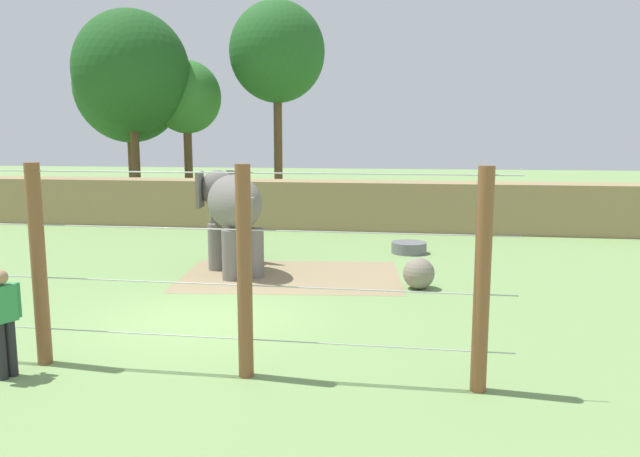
{
  "coord_description": "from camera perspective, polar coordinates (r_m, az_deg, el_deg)",
  "views": [
    {
      "loc": [
        4.22,
        -11.14,
        3.61
      ],
      "look_at": [
        1.95,
        3.26,
        1.4
      ],
      "focal_mm": 33.7,
      "sensor_mm": 36.0,
      "label": 1
    }
  ],
  "objects": [
    {
      "name": "tree_far_left",
      "position": [
        32.07,
        -4.09,
        16.31
      ],
      "size": [
        4.89,
        4.89,
        10.53
      ],
      "color": "brown",
      "rests_on": "ground"
    },
    {
      "name": "dirt_patch",
      "position": [
        15.89,
        -2.78,
        -4.51
      ],
      "size": [
        6.11,
        4.47,
        0.01
      ],
      "primitive_type": "cube",
      "rotation": [
        0.0,
        0.0,
        0.11
      ],
      "color": "#937F5B",
      "rests_on": "ground"
    },
    {
      "name": "elephant",
      "position": [
        16.3,
        -8.44,
        2.11
      ],
      "size": [
        2.74,
        3.25,
        2.7
      ],
      "color": "slate",
      "rests_on": "ground"
    },
    {
      "name": "tree_right_of_centre",
      "position": [
        32.51,
        -17.46,
        14.03
      ],
      "size": [
        5.74,
        5.74,
        9.93
      ],
      "color": "brown",
      "rests_on": "ground"
    },
    {
      "name": "zookeeper",
      "position": [
        10.25,
        -27.84,
        -7.58
      ],
      "size": [
        0.35,
        0.58,
        1.67
      ],
      "color": "#232328",
      "rests_on": "ground"
    },
    {
      "name": "tree_left_of_centre",
      "position": [
        33.27,
        -12.57,
        12.01
      ],
      "size": [
        3.66,
        3.66,
        7.67
      ],
      "color": "brown",
      "rests_on": "ground"
    },
    {
      "name": "embankment_wall",
      "position": [
        24.22,
        -1.13,
        2.31
      ],
      "size": [
        36.0,
        1.8,
        1.9
      ],
      "primitive_type": "cube",
      "color": "#997F56",
      "rests_on": "ground"
    },
    {
      "name": "enrichment_ball",
      "position": [
        14.66,
        9.37,
        -4.22
      ],
      "size": [
        0.76,
        0.76,
        0.76
      ],
      "primitive_type": "sphere",
      "color": "gray",
      "rests_on": "ground"
    },
    {
      "name": "ground_plane",
      "position": [
        12.45,
        -11.41,
        -8.41
      ],
      "size": [
        120.0,
        120.0,
        0.0
      ],
      "primitive_type": "plane",
      "color": "#759956"
    },
    {
      "name": "water_tub",
      "position": [
        19.15,
        8.44,
        -1.79
      ],
      "size": [
        1.1,
        1.1,
        0.35
      ],
      "color": "slate",
      "rests_on": "ground"
    },
    {
      "name": "tree_behind_wall",
      "position": [
        34.0,
        -17.68,
        12.75
      ],
      "size": [
        5.65,
        5.65,
        9.28
      ],
      "color": "brown",
      "rests_on": "ground"
    },
    {
      "name": "cable_fence",
      "position": [
        9.65,
        -17.03,
        -3.64
      ],
      "size": [
        11.39,
        0.23,
        3.23
      ],
      "color": "brown",
      "rests_on": "ground"
    }
  ]
}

